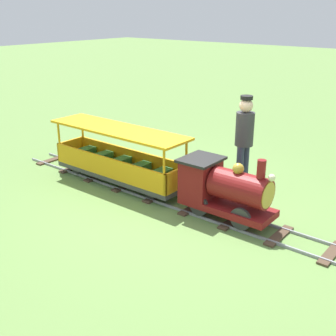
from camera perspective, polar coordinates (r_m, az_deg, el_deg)
ground_plane at (r=6.93m, az=1.02°, el=-4.56°), size 60.00×60.00×0.00m
track at (r=7.12m, az=-1.26°, el=-3.67°), size 0.66×6.40×0.04m
locomotive at (r=6.28m, az=7.30°, el=-2.58°), size 0.62×1.45×0.99m
passenger_car at (r=7.55m, az=-6.52°, el=0.91°), size 0.72×2.70×0.97m
conductor_person at (r=7.18m, az=10.04°, el=4.17°), size 0.30×0.30×1.62m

